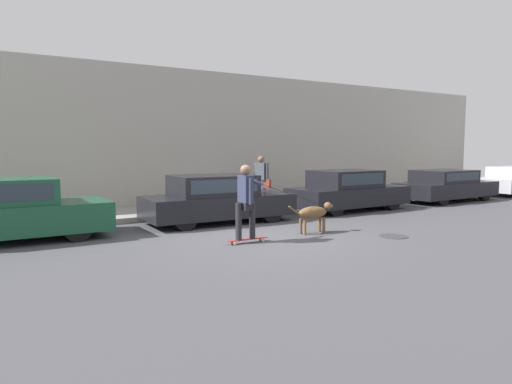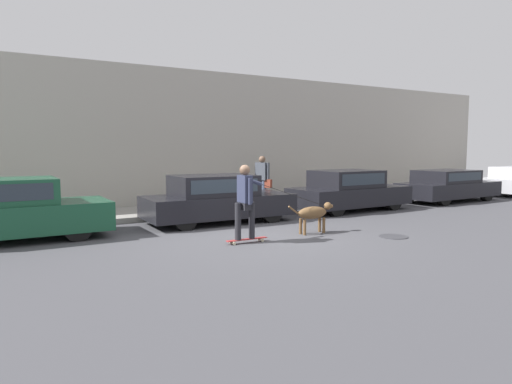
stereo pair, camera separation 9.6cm
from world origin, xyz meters
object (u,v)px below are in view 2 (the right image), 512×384
at_px(parked_car_0, 5,211).
at_px(parked_car_2, 349,191).
at_px(parked_car_1, 217,200).
at_px(pedestrian_with_bag, 263,177).
at_px(parked_car_3, 448,186).
at_px(skateboarder, 245,198).
at_px(dog, 314,213).

bearing_deg(parked_car_0, parked_car_2, 0.14).
height_order(parked_car_1, parked_car_2, parked_car_2).
relative_size(parked_car_0, parked_car_1, 1.03).
height_order(parked_car_0, pedestrian_with_bag, pedestrian_with_bag).
xyz_separation_m(parked_car_3, skateboarder, (-10.39, -2.75, 0.37)).
height_order(parked_car_1, pedestrian_with_bag, pedestrian_with_bag).
bearing_deg(parked_car_0, skateboarder, -31.92).
height_order(parked_car_3, skateboarder, skateboarder).
xyz_separation_m(parked_car_3, pedestrian_with_bag, (-7.08, 1.94, 0.45)).
bearing_deg(parked_car_0, pedestrian_with_bag, 14.29).
bearing_deg(parked_car_0, parked_car_1, 0.16).
xyz_separation_m(dog, pedestrian_with_bag, (1.37, 4.54, 0.56)).
distance_m(parked_car_1, skateboarder, 2.85).
relative_size(parked_car_3, pedestrian_with_bag, 2.69).
relative_size(dog, pedestrian_with_bag, 0.80).
bearing_deg(parked_car_1, skateboarder, -102.34).
bearing_deg(parked_car_1, dog, -62.68).
bearing_deg(dog, parked_car_3, 17.44).
distance_m(parked_car_1, parked_car_3, 9.72).
xyz_separation_m(parked_car_1, pedestrian_with_bag, (2.64, 1.94, 0.41)).
height_order(parked_car_0, parked_car_2, parked_car_0).
bearing_deg(parked_car_3, parked_car_1, 177.92).
bearing_deg(skateboarder, parked_car_2, 28.01).
relative_size(parked_car_2, pedestrian_with_bag, 2.55).
bearing_deg(parked_car_3, pedestrian_with_bag, 162.62).
bearing_deg(skateboarder, parked_car_0, 148.98).
relative_size(parked_car_3, skateboarder, 1.54).
bearing_deg(dog, parked_car_1, 116.38).
height_order(parked_car_1, dog, parked_car_1).
xyz_separation_m(skateboarder, pedestrian_with_bag, (3.30, 4.69, 0.08)).
bearing_deg(dog, parked_car_2, 37.23).
distance_m(dog, skateboarder, 2.00).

